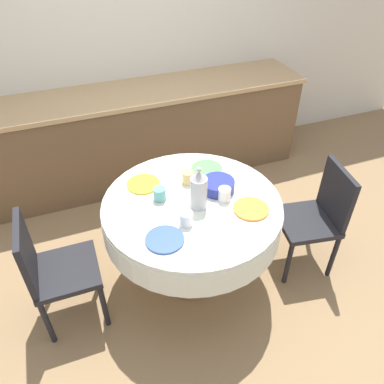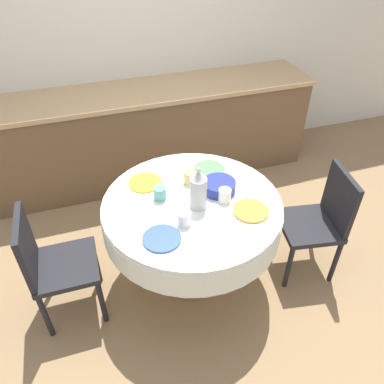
% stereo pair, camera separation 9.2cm
% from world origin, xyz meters
% --- Properties ---
extents(ground_plane, '(12.00, 12.00, 0.00)m').
position_xyz_m(ground_plane, '(0.00, 0.00, 0.00)').
color(ground_plane, '#8E704C').
extents(wall_back, '(7.00, 0.05, 2.60)m').
position_xyz_m(wall_back, '(0.00, 1.79, 1.30)').
color(wall_back, silver).
rests_on(wall_back, ground_plane).
extents(kitchen_counter, '(3.24, 0.64, 0.92)m').
position_xyz_m(kitchen_counter, '(0.00, 1.45, 0.46)').
color(kitchen_counter, brown).
rests_on(kitchen_counter, ground_plane).
extents(dining_table, '(1.17, 1.17, 0.75)m').
position_xyz_m(dining_table, '(0.00, 0.00, 0.62)').
color(dining_table, olive).
rests_on(dining_table, ground_plane).
extents(chair_left, '(0.46, 0.46, 0.86)m').
position_xyz_m(chair_left, '(0.91, -0.16, 0.48)').
color(chair_left, black).
rests_on(chair_left, ground_plane).
extents(chair_right, '(0.41, 0.41, 0.86)m').
position_xyz_m(chair_right, '(-0.92, 0.01, 0.48)').
color(chair_right, black).
rests_on(chair_right, ground_plane).
extents(plate_near_left, '(0.22, 0.22, 0.01)m').
position_xyz_m(plate_near_left, '(-0.27, -0.26, 0.76)').
color(plate_near_left, '#3856AD').
rests_on(plate_near_left, dining_table).
extents(cup_near_left, '(0.08, 0.08, 0.09)m').
position_xyz_m(cup_near_left, '(-0.11, -0.18, 0.79)').
color(cup_near_left, white).
rests_on(cup_near_left, dining_table).
extents(plate_near_right, '(0.22, 0.22, 0.01)m').
position_xyz_m(plate_near_right, '(0.32, -0.21, 0.76)').
color(plate_near_right, orange).
rests_on(plate_near_right, dining_table).
extents(cup_near_right, '(0.08, 0.08, 0.09)m').
position_xyz_m(cup_near_right, '(0.20, -0.05, 0.79)').
color(cup_near_right, white).
rests_on(cup_near_right, dining_table).
extents(plate_far_left, '(0.22, 0.22, 0.01)m').
position_xyz_m(plate_far_left, '(-0.24, 0.29, 0.76)').
color(plate_far_left, yellow).
rests_on(plate_far_left, dining_table).
extents(cup_far_left, '(0.08, 0.08, 0.09)m').
position_xyz_m(cup_far_left, '(-0.18, 0.10, 0.79)').
color(cup_far_left, '#5BA39E').
rests_on(cup_far_left, dining_table).
extents(plate_far_right, '(0.22, 0.22, 0.01)m').
position_xyz_m(plate_far_right, '(0.23, 0.30, 0.76)').
color(plate_far_right, '#5BA85B').
rests_on(plate_far_right, dining_table).
extents(cup_far_right, '(0.08, 0.08, 0.09)m').
position_xyz_m(cup_far_right, '(0.05, 0.20, 0.79)').
color(cup_far_right, '#DBB766').
rests_on(cup_far_right, dining_table).
extents(coffee_carafe, '(0.11, 0.11, 0.30)m').
position_xyz_m(coffee_carafe, '(0.02, -0.06, 0.88)').
color(coffee_carafe, '#B2B2B7').
rests_on(coffee_carafe, dining_table).
extents(fruit_bowl, '(0.22, 0.22, 0.07)m').
position_xyz_m(fruit_bowl, '(0.21, 0.05, 0.79)').
color(fruit_bowl, navy).
rests_on(fruit_bowl, dining_table).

